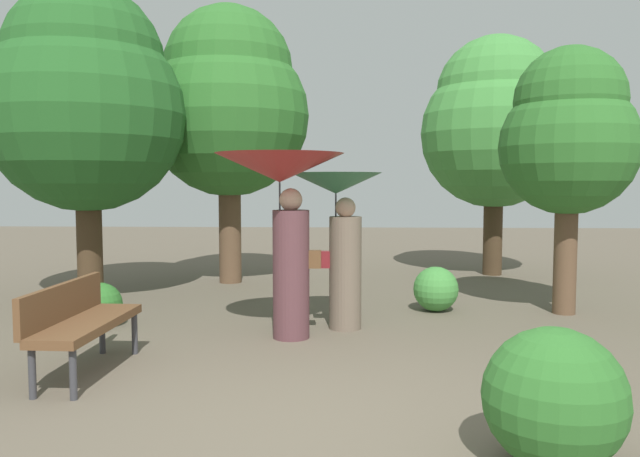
# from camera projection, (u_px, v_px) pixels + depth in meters

# --- Properties ---
(ground_plane) EXTENTS (40.00, 40.00, 0.00)m
(ground_plane) POSITION_uv_depth(u_px,v_px,m) (302.00, 430.00, 4.33)
(ground_plane) COLOR brown
(person_left) EXTENTS (1.44, 1.44, 2.07)m
(person_left) POSITION_uv_depth(u_px,v_px,m) (283.00, 197.00, 6.81)
(person_left) COLOR #563338
(person_left) RESTS_ON ground
(person_right) EXTENTS (1.09, 1.09, 1.87)m
(person_right) POSITION_uv_depth(u_px,v_px,m) (340.00, 219.00, 7.27)
(person_right) COLOR #6B5B4C
(person_right) RESTS_ON ground
(park_bench) EXTENTS (0.53, 1.51, 0.83)m
(park_bench) POSITION_uv_depth(u_px,v_px,m) (80.00, 319.00, 5.58)
(park_bench) COLOR #38383D
(park_bench) RESTS_ON ground
(tree_near_left) EXTENTS (2.87, 2.87, 4.63)m
(tree_near_left) POSITION_uv_depth(u_px,v_px,m) (86.00, 98.00, 8.97)
(tree_near_left) COLOR #42301E
(tree_near_left) RESTS_ON ground
(tree_near_right) EXTENTS (1.79, 1.79, 3.53)m
(tree_near_right) POSITION_uv_depth(u_px,v_px,m) (569.00, 134.00, 8.04)
(tree_near_right) COLOR brown
(tree_near_right) RESTS_ON ground
(tree_mid_left) EXTENTS (2.77, 2.77, 4.78)m
(tree_mid_left) POSITION_uv_depth(u_px,v_px,m) (229.00, 102.00, 10.57)
(tree_mid_left) COLOR brown
(tree_mid_left) RESTS_ON ground
(tree_mid_right) EXTENTS (2.78, 2.78, 4.49)m
(tree_mid_right) POSITION_uv_depth(u_px,v_px,m) (495.00, 122.00, 11.51)
(tree_mid_right) COLOR #42301E
(tree_mid_right) RESTS_ON ground
(bush_path_left) EXTENTS (0.61, 0.61, 0.61)m
(bush_path_left) POSITION_uv_depth(u_px,v_px,m) (436.00, 289.00, 8.34)
(bush_path_left) COLOR #428C3D
(bush_path_left) RESTS_ON ground
(bush_path_right) EXTENTS (0.54, 0.54, 0.54)m
(bush_path_right) POSITION_uv_depth(u_px,v_px,m) (100.00, 305.00, 7.43)
(bush_path_right) COLOR #2D6B28
(bush_path_right) RESTS_ON ground
(bush_behind_bench) EXTENTS (0.87, 0.87, 0.87)m
(bush_behind_bench) POSITION_uv_depth(u_px,v_px,m) (554.00, 398.00, 3.73)
(bush_behind_bench) COLOR #2D6B28
(bush_behind_bench) RESTS_ON ground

